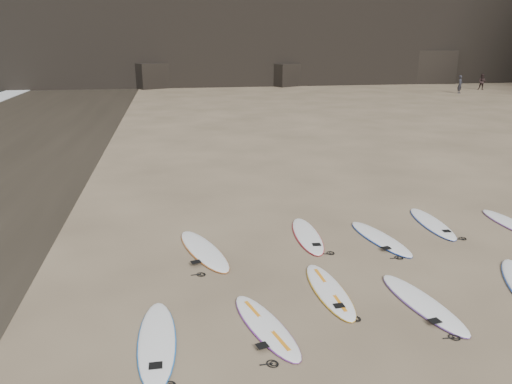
% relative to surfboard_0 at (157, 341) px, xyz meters
% --- Properties ---
extents(ground, '(240.00, 240.00, 0.00)m').
position_rel_surfboard_0_xyz_m(ground, '(4.30, 0.84, -0.05)').
color(ground, '#897559').
rests_on(ground, ground).
extents(surfboard_0, '(0.63, 2.62, 0.09)m').
position_rel_surfboard_0_xyz_m(surfboard_0, '(0.00, 0.00, 0.00)').
color(surfboard_0, white).
rests_on(surfboard_0, ground).
extents(surfboard_1, '(1.20, 2.46, 0.09)m').
position_rel_surfboard_0_xyz_m(surfboard_1, '(1.94, 0.16, -0.00)').
color(surfboard_1, white).
rests_on(surfboard_1, ground).
extents(surfboard_2, '(0.68, 2.49, 0.09)m').
position_rel_surfboard_0_xyz_m(surfboard_2, '(3.49, 1.24, -0.00)').
color(surfboard_2, white).
rests_on(surfboard_2, ground).
extents(surfboard_3, '(1.06, 2.63, 0.09)m').
position_rel_surfboard_0_xyz_m(surfboard_3, '(5.14, 0.44, -0.00)').
color(surfboard_3, white).
rests_on(surfboard_3, ground).
extents(surfboard_5, '(1.44, 2.83, 0.10)m').
position_rel_surfboard_0_xyz_m(surfboard_5, '(1.06, 3.70, 0.00)').
color(surfboard_5, white).
rests_on(surfboard_5, ground).
extents(surfboard_6, '(0.76, 2.61, 0.09)m').
position_rel_surfboard_0_xyz_m(surfboard_6, '(3.82, 4.21, -0.00)').
color(surfboard_6, white).
rests_on(surfboard_6, ground).
extents(surfboard_7, '(1.11, 2.63, 0.09)m').
position_rel_surfboard_0_xyz_m(surfboard_7, '(5.64, 3.70, -0.00)').
color(surfboard_7, white).
rests_on(surfboard_7, ground).
extents(surfboard_8, '(0.73, 2.56, 0.09)m').
position_rel_surfboard_0_xyz_m(surfboard_8, '(7.52, 4.49, -0.00)').
color(surfboard_8, white).
rests_on(surfboard_8, ground).
extents(surfboard_9, '(0.68, 2.49, 0.09)m').
position_rel_surfboard_0_xyz_m(surfboard_9, '(9.69, 4.06, -0.00)').
color(surfboard_9, white).
rests_on(surfboard_9, ground).
extents(person_a, '(0.71, 0.69, 1.63)m').
position_rel_surfboard_0_xyz_m(person_a, '(26.95, 35.61, 0.77)').
color(person_a, '#232228').
rests_on(person_a, ground).
extents(person_b, '(0.94, 0.92, 1.53)m').
position_rel_surfboard_0_xyz_m(person_b, '(30.89, 38.21, 0.72)').
color(person_b, black).
rests_on(person_b, ground).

